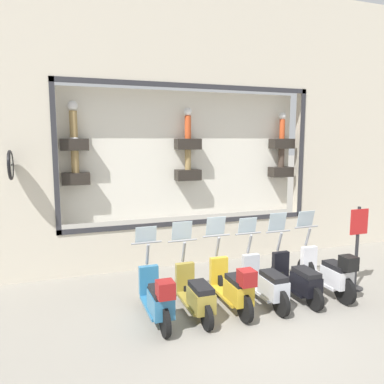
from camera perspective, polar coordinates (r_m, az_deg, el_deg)
name	(u,v)px	position (r m, az deg, el deg)	size (l,w,h in m)	color
ground_plane	(254,322)	(7.22, 9.50, -18.98)	(120.00, 120.00, 0.00)	gray
building_facade	(189,125)	(9.74, -0.41, 10.17)	(1.24, 36.00, 7.13)	beige
scooter_white_0	(329,272)	(8.55, 20.17, -11.42)	(1.81, 0.61, 1.65)	black
scooter_black_1	(298,279)	(8.18, 15.79, -12.63)	(1.79, 0.60, 1.66)	black
scooter_silver_2	(266,283)	(7.79, 11.18, -13.46)	(1.80, 0.60, 1.60)	black
scooter_yellow_3	(233,286)	(7.40, 6.30, -14.11)	(1.81, 0.61, 1.67)	black
scooter_olive_4	(196,294)	(7.20, 0.57, -15.26)	(1.79, 0.60, 1.63)	black
scooter_teal_5	(158,298)	(6.93, -5.27, -15.76)	(1.80, 0.60, 1.58)	black
shop_sign_post	(357,245)	(8.94, 23.88, -7.35)	(0.36, 0.45, 1.84)	#232326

